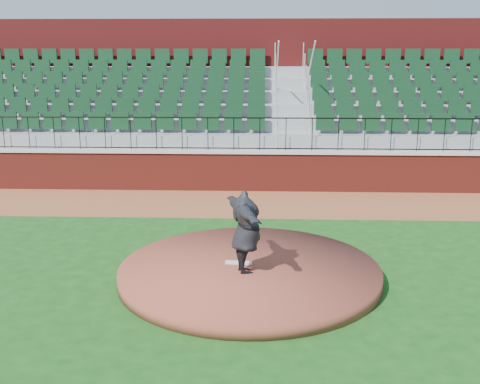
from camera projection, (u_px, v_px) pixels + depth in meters
The scene contains 10 objects.
ground at pixel (237, 272), 11.76m from camera, with size 90.00×90.00×0.00m, color #144513.
warning_track at pixel (245, 203), 17.00m from camera, with size 34.00×3.20×0.01m, color brown.
field_wall at pixel (247, 172), 18.41m from camera, with size 34.00×0.35×1.20m, color maroon.
wall_cap at pixel (247, 151), 18.25m from camera, with size 34.00×0.45×0.10m, color #B7B7B7.
wall_railing at pixel (247, 134), 18.12m from camera, with size 34.00×0.05×1.00m, color black, non-canonical shape.
seating_stands at pixel (249, 109), 20.64m from camera, with size 34.00×5.10×4.60m, color gray, non-canonical shape.
concourse_wall at pixel (251, 90), 23.25m from camera, with size 34.00×0.50×5.50m, color maroon.
pitchers_mound at pixel (250, 272), 11.42m from camera, with size 5.10×5.10×0.25m, color brown.
pitching_rubber at pixel (239, 263), 11.54m from camera, with size 0.53×0.13×0.04m, color silver.
pitcher at pixel (246, 232), 10.92m from camera, with size 1.98×0.54×1.61m, color black.
Camera 1 is at (0.48, -11.02, 4.40)m, focal length 43.68 mm.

